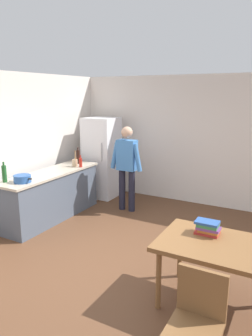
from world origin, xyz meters
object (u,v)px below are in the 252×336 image
at_px(person, 127,163).
at_px(bottle_wine_dark, 78,157).
at_px(chair, 197,317).
at_px(book_stack, 208,228).
at_px(refrigerator, 102,158).
at_px(bottle_wine_green, 4,174).
at_px(cooking_pot, 22,179).
at_px(utensil_jar, 75,163).
at_px(dining_table, 224,251).
at_px(bottle_sauce_red, 81,162).

xyz_separation_m(person, bottle_wine_dark, (-1.04, -0.20, 0.07)).
distance_m(chair, book_stack, 1.20).
height_order(refrigerator, bottle_wine_green, refrigerator).
xyz_separation_m(cooking_pot, utensil_jar, (0.04, 1.34, 0.02)).
xyz_separation_m(refrigerator, bottle_wine_green, (-0.28, -2.48, 0.15)).
bearing_deg(cooking_pot, dining_table, -6.13).
relative_size(person, dining_table, 1.21).
bearing_deg(book_stack, utensil_jar, 153.55).
xyz_separation_m(chair, bottle_sauce_red, (-3.15, 2.67, 0.46)).
bearing_deg(utensil_jar, chair, -39.08).
bearing_deg(cooking_pot, utensil_jar, 88.33).
xyz_separation_m(utensil_jar, bottle_wine_green, (-0.30, -1.48, 0.07)).
distance_m(refrigerator, cooking_pot, 2.34).
bearing_deg(refrigerator, utensil_jar, -89.17).
xyz_separation_m(chair, cooking_pot, (-3.32, 1.33, 0.43)).
xyz_separation_m(person, utensil_jar, (-0.94, -0.45, 0.00)).
bearing_deg(book_stack, refrigerator, 140.63).
relative_size(utensil_jar, bottle_wine_green, 0.94).
bearing_deg(dining_table, refrigerator, 140.71).
xyz_separation_m(dining_table, cooking_pot, (-3.32, 0.36, 0.29)).
distance_m(chair, cooking_pot, 3.60).
bearing_deg(refrigerator, chair, -48.03).
height_order(dining_table, chair, chair).
distance_m(dining_table, bottle_wine_green, 3.61).
bearing_deg(utensil_jar, bottle_wine_green, -101.46).
distance_m(dining_table, chair, 0.98).
bearing_deg(bottle_wine_dark, bottle_sauce_red, -45.30).
distance_m(chair, bottle_wine_dark, 4.50).
bearing_deg(utensil_jar, bottle_wine_dark, 112.76).
distance_m(dining_table, cooking_pot, 3.36).
xyz_separation_m(utensil_jar, bottle_wine_dark, (-0.10, 0.25, 0.07)).
xyz_separation_m(bottle_wine_dark, bottle_wine_green, (-0.20, -1.72, 0.00)).
bearing_deg(bottle_sauce_red, dining_table, -28.40).
xyz_separation_m(refrigerator, book_stack, (3.07, -2.52, -0.07)).
relative_size(refrigerator, book_stack, 6.43).
bearing_deg(bottle_wine_dark, dining_table, -29.88).
xyz_separation_m(refrigerator, bottle_sauce_red, (0.15, -1.00, 0.10)).
distance_m(person, utensil_jar, 1.04).
bearing_deg(bottle_wine_green, refrigerator, 83.44).
bearing_deg(utensil_jar, cooking_pot, -91.67).
bearing_deg(chair, refrigerator, 136.11).
bearing_deg(chair, person, 131.17).
relative_size(refrigerator, bottle_wine_green, 5.29).
xyz_separation_m(refrigerator, cooking_pot, (-0.02, -2.34, 0.06)).
xyz_separation_m(dining_table, bottle_sauce_red, (-3.15, 1.70, 0.32)).
relative_size(utensil_jar, bottle_sauce_red, 1.33).
bearing_deg(chair, bottle_wine_green, 165.74).
distance_m(chair, utensil_jar, 4.26).
distance_m(utensil_jar, bottle_sauce_red, 0.14).
height_order(bottle_wine_dark, bottle_sauce_red, bottle_wine_dark).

